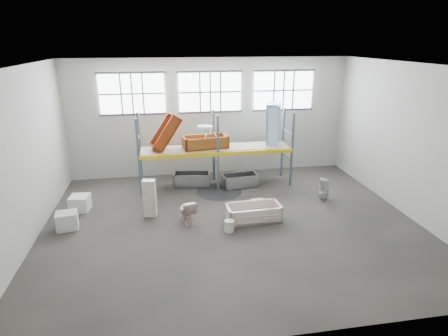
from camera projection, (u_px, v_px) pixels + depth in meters
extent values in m
cube|color=#4D4842|center=(232.00, 225.00, 12.17)|extent=(12.00, 10.00, 0.10)
cube|color=silver|center=(233.00, 63.00, 10.49)|extent=(12.00, 10.00, 0.10)
cube|color=#ADABA1|center=(210.00, 117.00, 16.03)|extent=(12.00, 0.10, 5.00)
cube|color=#BBB9AE|center=(286.00, 228.00, 6.63)|extent=(12.00, 0.10, 5.00)
cube|color=beige|center=(20.00, 160.00, 10.37)|extent=(0.10, 10.00, 5.00)
cube|color=#AAA89E|center=(412.00, 141.00, 12.29)|extent=(0.10, 10.00, 5.00)
cube|color=white|center=(132.00, 94.00, 15.06)|extent=(2.60, 0.04, 1.60)
cube|color=white|center=(210.00, 92.00, 15.57)|extent=(2.60, 0.04, 1.60)
cube|color=white|center=(283.00, 90.00, 16.08)|extent=(2.60, 0.04, 1.60)
cube|color=slate|center=(139.00, 158.00, 13.88)|extent=(0.08, 0.08, 3.00)
cube|color=slate|center=(140.00, 149.00, 15.00)|extent=(0.08, 0.08, 3.00)
cube|color=slate|center=(218.00, 154.00, 14.36)|extent=(0.08, 0.08, 3.00)
cube|color=slate|center=(214.00, 146.00, 15.48)|extent=(0.08, 0.08, 3.00)
cube|color=slate|center=(292.00, 150.00, 14.84)|extent=(0.08, 0.08, 3.00)
cube|color=slate|center=(283.00, 142.00, 15.95)|extent=(0.08, 0.08, 3.00)
cube|color=yellow|center=(218.00, 154.00, 14.36)|extent=(6.00, 0.10, 0.14)
cube|color=yellow|center=(214.00, 146.00, 15.48)|extent=(6.00, 0.10, 0.14)
cube|color=gray|center=(216.00, 148.00, 14.89)|extent=(5.90, 1.10, 0.03)
cylinder|color=black|center=(219.00, 192.00, 14.66)|extent=(1.80, 1.80, 0.00)
cube|color=beige|center=(257.00, 205.00, 12.82)|extent=(0.44, 0.21, 0.42)
imported|color=beige|center=(240.00, 209.00, 12.76)|extent=(0.41, 0.41, 0.13)
imported|color=beige|center=(187.00, 211.00, 12.13)|extent=(0.62, 0.85, 0.78)
cube|color=beige|center=(150.00, 198.00, 12.46)|extent=(0.47, 0.36, 1.29)
imported|color=silver|center=(324.00, 189.00, 13.81)|extent=(0.45, 0.44, 0.85)
imported|color=white|center=(205.00, 138.00, 14.33)|extent=(0.71, 0.63, 0.52)
cylinder|color=silver|center=(229.00, 226.00, 11.59)|extent=(0.41, 0.41, 0.37)
cube|color=beige|center=(67.00, 221.00, 11.73)|extent=(0.72, 0.64, 0.55)
cube|color=silver|center=(80.00, 203.00, 13.02)|extent=(0.70, 0.70, 0.53)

